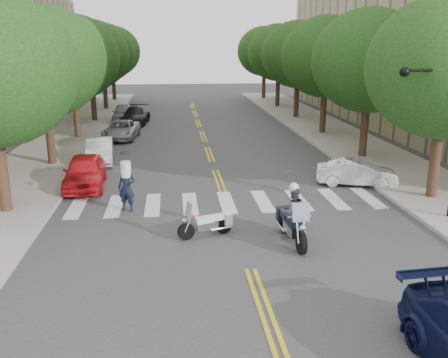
{
  "coord_description": "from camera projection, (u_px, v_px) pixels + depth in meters",
  "views": [
    {
      "loc": [
        -2.2,
        -13.46,
        6.53
      ],
      "look_at": [
        -0.21,
        5.52,
        1.3
      ],
      "focal_mm": 40.0,
      "sensor_mm": 36.0,
      "label": 1
    }
  ],
  "objects": [
    {
      "name": "parked_car_b",
      "position": [
        100.0,
        151.0,
        27.96
      ],
      "size": [
        1.83,
        4.24,
        1.36
      ],
      "primitive_type": "imported",
      "rotation": [
        0.0,
        0.0,
        0.1
      ],
      "color": "silver",
      "rests_on": "ground"
    },
    {
      "name": "tree_r_0",
      "position": [
        445.0,
        68.0,
        20.03
      ],
      "size": [
        6.4,
        6.4,
        8.45
      ],
      "color": "#382316",
      "rests_on": "ground"
    },
    {
      "name": "tree_l_5",
      "position": [
        112.0,
        52.0,
        56.63
      ],
      "size": [
        6.4,
        6.4,
        8.45
      ],
      "color": "#382316",
      "rests_on": "ground"
    },
    {
      "name": "traffic_signal_pole",
      "position": [
        448.0,
        123.0,
        18.01
      ],
      "size": [
        2.82,
        0.42,
        6.0
      ],
      "color": "black",
      "rests_on": "ground"
    },
    {
      "name": "ground",
      "position": [
        250.0,
        269.0,
        14.86
      ],
      "size": [
        140.0,
        140.0,
        0.0
      ],
      "primitive_type": "plane",
      "color": "#38383A",
      "rests_on": "ground"
    },
    {
      "name": "tree_r_1",
      "position": [
        369.0,
        61.0,
        27.71
      ],
      "size": [
        6.4,
        6.4,
        8.45
      ],
      "color": "#382316",
      "rests_on": "ground"
    },
    {
      "name": "convertible",
      "position": [
        356.0,
        173.0,
        23.49
      ],
      "size": [
        3.91,
        2.27,
        1.22
      ],
      "primitive_type": "imported",
      "rotation": [
        0.0,
        0.0,
        1.29
      ],
      "color": "silver",
      "rests_on": "ground"
    },
    {
      "name": "motorcycle_police",
      "position": [
        292.0,
        216.0,
        16.69
      ],
      "size": [
        0.91,
        2.58,
        2.1
      ],
      "rotation": [
        0.0,
        0.0,
        3.21
      ],
      "color": "black",
      "rests_on": "ground"
    },
    {
      "name": "tree_r_4",
      "position": [
        279.0,
        53.0,
        50.73
      ],
      "size": [
        6.4,
        6.4,
        8.45
      ],
      "color": "#382316",
      "rests_on": "ground"
    },
    {
      "name": "motorcycle_parked",
      "position": [
        210.0,
        223.0,
        17.35
      ],
      "size": [
        1.96,
        0.95,
        1.31
      ],
      "rotation": [
        0.0,
        0.0,
        1.92
      ],
      "color": "black",
      "rests_on": "ground"
    },
    {
      "name": "officer_standing",
      "position": [
        127.0,
        188.0,
        19.76
      ],
      "size": [
        0.83,
        0.69,
        1.97
      ],
      "primitive_type": "imported",
      "rotation": [
        0.0,
        0.0,
        -0.35
      ],
      "color": "black",
      "rests_on": "ground"
    },
    {
      "name": "tree_r_2",
      "position": [
        326.0,
        57.0,
        35.38
      ],
      "size": [
        6.4,
        6.4,
        8.45
      ],
      "color": "#382316",
      "rests_on": "ground"
    },
    {
      "name": "parked_car_c",
      "position": [
        121.0,
        130.0,
        34.89
      ],
      "size": [
        2.56,
        4.76,
        1.27
      ],
      "primitive_type": "imported",
      "rotation": [
        0.0,
        0.0,
        -0.1
      ],
      "color": "#A2A4A9",
      "rests_on": "ground"
    },
    {
      "name": "tree_l_4",
      "position": [
        103.0,
        53.0,
        48.96
      ],
      "size": [
        6.4,
        6.4,
        8.45
      ],
      "color": "#382316",
      "rests_on": "ground"
    },
    {
      "name": "parked_car_d",
      "position": [
        136.0,
        115.0,
        41.49
      ],
      "size": [
        2.36,
        4.99,
        1.41
      ],
      "primitive_type": "imported",
      "rotation": [
        0.0,
        0.0,
        -0.08
      ],
      "color": "black",
      "rests_on": "ground"
    },
    {
      "name": "tree_r_5",
      "position": [
        264.0,
        51.0,
        58.4
      ],
      "size": [
        6.4,
        6.4,
        8.45
      ],
      "color": "#382316",
      "rests_on": "ground"
    },
    {
      "name": "sidewalk_right",
      "position": [
        331.0,
        133.0,
        36.9
      ],
      "size": [
        5.0,
        60.0,
        0.15
      ],
      "primitive_type": "cube",
      "color": "#9E9991",
      "rests_on": "ground"
    },
    {
      "name": "tree_l_2",
      "position": [
        72.0,
        58.0,
        33.61
      ],
      "size": [
        6.4,
        6.4,
        8.45
      ],
      "color": "#382316",
      "rests_on": "ground"
    },
    {
      "name": "tree_r_3",
      "position": [
        298.0,
        54.0,
        43.06
      ],
      "size": [
        6.4,
        6.4,
        8.45
      ],
      "color": "#382316",
      "rests_on": "ground"
    },
    {
      "name": "sidewalk_left",
      "position": [
        68.0,
        138.0,
        34.99
      ],
      "size": [
        5.0,
        60.0,
        0.15
      ],
      "primitive_type": "cube",
      "color": "#9E9991",
      "rests_on": "ground"
    },
    {
      "name": "tree_l_1",
      "position": [
        43.0,
        62.0,
        25.94
      ],
      "size": [
        6.4,
        6.4,
        8.45
      ],
      "color": "#382316",
      "rests_on": "ground"
    },
    {
      "name": "tree_l_3",
      "position": [
        90.0,
        55.0,
        41.29
      ],
      "size": [
        6.4,
        6.4,
        8.45
      ],
      "color": "#382316",
      "rests_on": "ground"
    },
    {
      "name": "parked_car_a",
      "position": [
        85.0,
        171.0,
        23.14
      ],
      "size": [
        2.05,
        4.53,
        1.51
      ],
      "primitive_type": "imported",
      "rotation": [
        0.0,
        0.0,
        0.06
      ],
      "color": "red",
      "rests_on": "ground"
    },
    {
      "name": "parked_car_e",
      "position": [
        123.0,
        113.0,
        42.33
      ],
      "size": [
        1.93,
        4.48,
        1.51
      ],
      "primitive_type": "imported",
      "rotation": [
        0.0,
        0.0,
        0.03
      ],
      "color": "#A2A1A6",
      "rests_on": "ground"
    }
  ]
}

